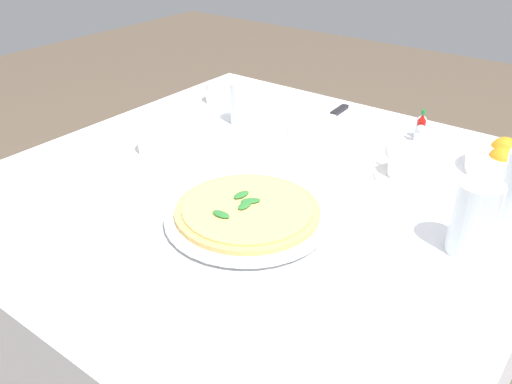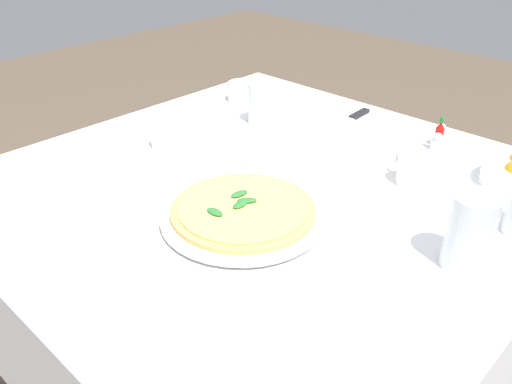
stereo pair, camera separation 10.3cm
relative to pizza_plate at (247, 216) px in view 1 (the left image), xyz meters
name	(u,v)px [view 1 (the left image)]	position (x,y,z in m)	size (l,w,h in m)	color
dining_table	(263,238)	(-0.13, -0.06, -0.15)	(1.07, 1.07, 0.75)	white
pizza_plate	(247,216)	(0.00, 0.00, 0.00)	(0.30, 0.30, 0.02)	white
pizza	(247,210)	(0.00, 0.00, 0.01)	(0.26, 0.26, 0.02)	#DBAD60
coffee_cup_far_right	(407,164)	(-0.33, 0.16, 0.02)	(0.13, 0.13, 0.07)	white
coffee_cup_back_corner	(155,144)	(-0.10, -0.34, 0.01)	(0.13, 0.13, 0.06)	white
coffee_cup_center_back	(220,95)	(-0.43, -0.43, 0.02)	(0.13, 0.13, 0.06)	white
water_glass_far_left	(244,105)	(-0.36, -0.29, 0.04)	(0.07, 0.07, 0.11)	white
water_glass_right_edge	(473,222)	(-0.15, 0.35, 0.05)	(0.07, 0.07, 0.13)	white
napkin_folded	(331,121)	(-0.49, -0.11, 0.00)	(0.23, 0.16, 0.02)	white
dinner_knife	(331,116)	(-0.49, -0.11, 0.01)	(0.20, 0.03, 0.01)	silver
citrus_bowl	(503,160)	(-0.48, 0.31, 0.02)	(0.15, 0.15, 0.07)	white
hot_sauce_bottle	(421,129)	(-0.52, 0.11, 0.02)	(0.02, 0.02, 0.08)	#B7140F
salt_shaker	(419,137)	(-0.49, 0.12, 0.01)	(0.03, 0.03, 0.06)	white
pepper_shaker	(421,128)	(-0.55, 0.10, 0.01)	(0.03, 0.03, 0.06)	white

